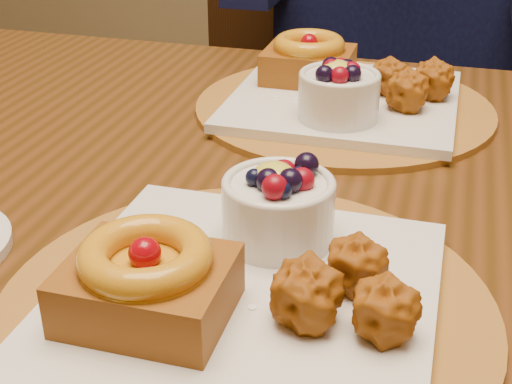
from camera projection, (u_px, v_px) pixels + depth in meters
dining_table at (305, 249)px, 0.77m from camera, size 1.60×0.90×0.76m
place_setting_near at (243, 277)px, 0.54m from camera, size 0.38×0.38×0.09m
place_setting_far at (341, 91)px, 0.90m from camera, size 0.38×0.38×0.09m
chair_far at (299, 102)px, 1.59m from camera, size 0.51×0.51×0.95m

